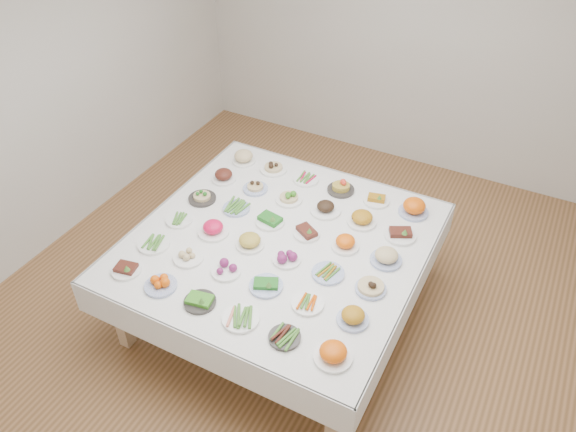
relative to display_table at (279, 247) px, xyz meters
The scene contains 38 objects.
room_envelope 1.18m from the display_table, 48.00° to the left, with size 5.02×5.02×2.81m.
display_table is the anchor object (origin of this frame).
dish_0 1.13m from the display_table, 135.00° to the right, with size 0.21×0.21×0.10m.
dish_1 0.95m from the display_table, 120.98° to the right, with size 0.22×0.22×0.10m.
dish_2 0.83m from the display_table, 101.31° to the right, with size 0.21×0.21×0.10m.
dish_3 0.83m from the display_table, 78.98° to the right, with size 0.27×0.25×0.06m.
dish_4 0.94m from the display_table, 59.26° to the right, with size 0.20×0.20×0.05m.
dish_5 1.14m from the display_table, 44.73° to the right, with size 0.24×0.24×0.14m.
dish_6 0.94m from the display_table, 148.68° to the right, with size 0.24×0.24×0.06m.
dish_7 0.69m from the display_table, 134.62° to the right, with size 0.22×0.22×0.08m.
dish_8 0.52m from the display_table, 108.91° to the right, with size 0.21×0.21×0.09m.
dish_9 0.51m from the display_table, 71.61° to the right, with size 0.23×0.23×0.10m.
dish_10 0.69m from the display_table, 45.19° to the right, with size 0.22×0.22×0.05m.
dish_11 0.94m from the display_table, 30.64° to the right, with size 0.21×0.21×0.11m.
dish_12 0.82m from the display_table, 168.16° to the right, with size 0.20×0.20×0.05m.
dish_13 0.52m from the display_table, 161.62° to the right, with size 0.24×0.24×0.13m.
dish_14 0.25m from the display_table, 135.65° to the right, with size 0.21×0.21×0.12m.
dish_15 0.26m from the display_table, 47.26° to the right, with size 0.21×0.21×0.09m.
dish_16 0.52m from the display_table, 18.47° to the right, with size 0.23×0.23×0.05m.
dish_17 0.83m from the display_table, 11.30° to the right, with size 0.21×0.21×0.13m.
dish_18 0.83m from the display_table, 169.21° to the left, with size 0.23×0.23×0.12m.
dish_19 0.52m from the display_table, 160.62° to the left, with size 0.22×0.22×0.06m.
dish_20 0.25m from the display_table, 136.54° to the left, with size 0.23×0.23×0.11m.
dish_21 0.24m from the display_table, 43.77° to the left, with size 0.20×0.20×0.09m.
dish_22 0.52m from the display_table, 18.61° to the left, with size 0.20×0.20×0.12m.
dish_23 0.82m from the display_table, 11.26° to the left, with size 0.23×0.23×0.14m.
dish_24 0.94m from the display_table, 149.32° to the left, with size 0.21×0.21×0.12m.
dish_25 0.69m from the display_table, 135.52° to the left, with size 0.21×0.21×0.10m.
dish_26 0.52m from the display_table, 108.88° to the left, with size 0.23×0.23×0.13m.
dish_27 0.52m from the display_table, 70.97° to the left, with size 0.24×0.24×0.13m.
dish_28 0.69m from the display_table, 45.41° to the left, with size 0.23×0.23×0.13m.
dish_29 0.93m from the display_table, 30.58° to the left, with size 0.24×0.24×0.11m.
dish_30 1.13m from the display_table, 134.89° to the left, with size 0.21×0.21×0.12m.
dish_31 0.95m from the display_table, 121.36° to the left, with size 0.23×0.23×0.12m.
dish_32 0.82m from the display_table, 101.76° to the left, with size 0.22×0.22×0.05m.
dish_33 0.82m from the display_table, 78.57° to the left, with size 0.22×0.22×0.12m.
dish_34 0.93m from the display_table, 58.74° to the left, with size 0.21×0.21×0.08m.
dish_35 1.13m from the display_table, 44.82° to the left, with size 0.24×0.24×0.15m.
Camera 1 is at (1.36, -3.00, 3.56)m, focal length 35.00 mm.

